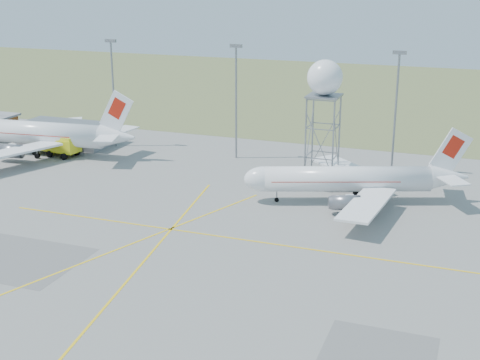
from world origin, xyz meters
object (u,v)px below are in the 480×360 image
(fire_truck, at_px, (56,145))
(radar_tower, at_px, (323,116))
(airliner_far, at_px, (37,133))
(airliner_main, at_px, (351,179))

(fire_truck, bearing_deg, radar_tower, 7.38)
(radar_tower, bearing_deg, fire_truck, -179.58)
(fire_truck, bearing_deg, airliner_far, -168.81)
(airliner_far, xyz_separation_m, radar_tower, (53.73, 0.65, 7.21))
(airliner_main, relative_size, fire_truck, 3.16)
(airliner_main, distance_m, radar_tower, 12.15)
(airliner_main, height_order, airliner_far, airliner_far)
(airliner_main, bearing_deg, radar_tower, -70.01)
(radar_tower, height_order, fire_truck, radar_tower)
(radar_tower, distance_m, fire_truck, 50.75)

